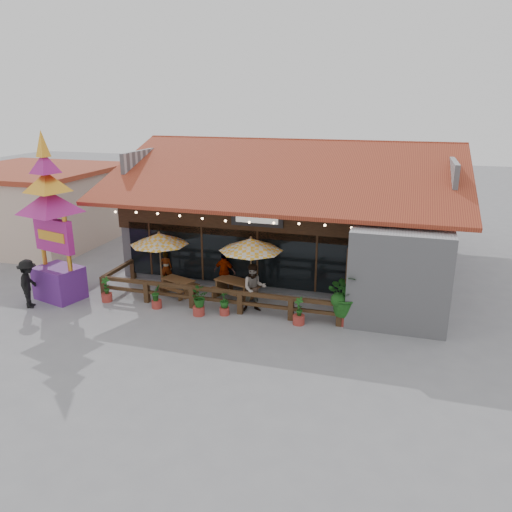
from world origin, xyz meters
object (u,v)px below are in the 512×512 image
(picnic_table_right, at_px, (235,286))
(tropical_plant, at_px, (346,295))
(pedestrian, at_px, (29,284))
(umbrella_left, at_px, (159,239))
(umbrella_right, at_px, (251,245))
(thai_sign_tower, at_px, (50,207))
(picnic_table_left, at_px, (178,284))

(picnic_table_right, bearing_deg, tropical_plant, -15.05)
(tropical_plant, bearing_deg, pedestrian, -171.02)
(umbrella_left, bearing_deg, umbrella_right, -0.76)
(thai_sign_tower, relative_size, tropical_plant, 3.63)
(picnic_table_left, bearing_deg, thai_sign_tower, -158.18)
(picnic_table_left, height_order, thai_sign_tower, thai_sign_tower)
(umbrella_left, xyz_separation_m, pedestrian, (-4.16, -3.15, -1.31))
(picnic_table_right, height_order, thai_sign_tower, thai_sign_tower)
(tropical_plant, relative_size, pedestrian, 1.03)
(umbrella_right, relative_size, picnic_table_right, 1.59)
(umbrella_left, distance_m, picnic_table_left, 2.06)
(pedestrian, bearing_deg, picnic_table_right, -92.15)
(umbrella_right, xyz_separation_m, thai_sign_tower, (-7.67, -1.98, 1.48))
(thai_sign_tower, distance_m, tropical_plant, 11.98)
(picnic_table_left, relative_size, picnic_table_right, 0.86)
(umbrella_left, distance_m, pedestrian, 5.38)
(umbrella_left, distance_m, umbrella_right, 4.06)
(umbrella_right, distance_m, thai_sign_tower, 8.06)
(picnic_table_left, height_order, pedestrian, pedestrian)
(pedestrian, bearing_deg, picnic_table_left, -85.15)
(tropical_plant, bearing_deg, umbrella_right, 163.53)
(umbrella_left, bearing_deg, picnic_table_right, 0.58)
(picnic_table_right, distance_m, pedestrian, 8.16)
(picnic_table_right, relative_size, thai_sign_tower, 0.27)
(umbrella_left, relative_size, picnic_table_left, 1.91)
(umbrella_left, height_order, umbrella_right, umbrella_right)
(picnic_table_right, bearing_deg, thai_sign_tower, -163.41)
(umbrella_right, distance_m, tropical_plant, 4.32)
(umbrella_right, height_order, picnic_table_left, umbrella_right)
(tropical_plant, bearing_deg, umbrella_left, 171.31)
(picnic_table_left, xyz_separation_m, thai_sign_tower, (-4.51, -1.80, 3.42))
(thai_sign_tower, bearing_deg, pedestrian, -116.14)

